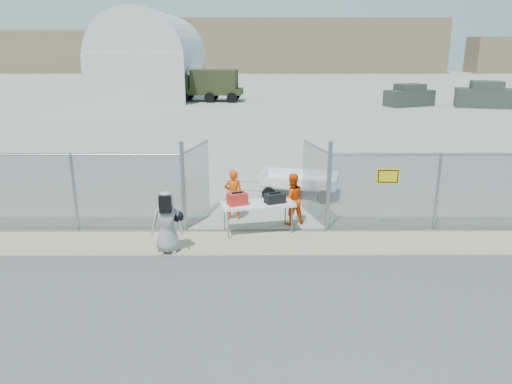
{
  "coord_description": "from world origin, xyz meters",
  "views": [
    {
      "loc": [
        -0.05,
        -11.14,
        5.04
      ],
      "look_at": [
        0.0,
        2.0,
        1.1
      ],
      "focal_mm": 35.0,
      "sensor_mm": 36.0,
      "label": 1
    }
  ],
  "objects_px": {
    "security_worker_right": "(292,199)",
    "utility_trailer": "(299,184)",
    "security_worker_left": "(234,194)",
    "folding_table": "(258,218)",
    "visitor": "(167,222)"
  },
  "relations": [
    {
      "from": "security_worker_left",
      "to": "utility_trailer",
      "type": "relative_size",
      "value": 0.45
    },
    {
      "from": "security_worker_left",
      "to": "security_worker_right",
      "type": "height_order",
      "value": "security_worker_right"
    },
    {
      "from": "security_worker_left",
      "to": "visitor",
      "type": "bearing_deg",
      "value": 61.82
    },
    {
      "from": "visitor",
      "to": "utility_trailer",
      "type": "height_order",
      "value": "visitor"
    },
    {
      "from": "security_worker_left",
      "to": "visitor",
      "type": "xyz_separation_m",
      "value": [
        -1.54,
        -2.49,
        0.05
      ]
    },
    {
      "from": "security_worker_left",
      "to": "utility_trailer",
      "type": "bearing_deg",
      "value": -129.03
    },
    {
      "from": "security_worker_left",
      "to": "utility_trailer",
      "type": "distance_m",
      "value": 3.19
    },
    {
      "from": "folding_table",
      "to": "utility_trailer",
      "type": "xyz_separation_m",
      "value": [
        1.44,
        3.44,
        -0.01
      ]
    },
    {
      "from": "folding_table",
      "to": "security_worker_left",
      "type": "height_order",
      "value": "security_worker_left"
    },
    {
      "from": "visitor",
      "to": "utility_trailer",
      "type": "bearing_deg",
      "value": 47.96
    },
    {
      "from": "utility_trailer",
      "to": "security_worker_right",
      "type": "bearing_deg",
      "value": -86.45
    },
    {
      "from": "utility_trailer",
      "to": "visitor",
      "type": "bearing_deg",
      "value": -114.48
    },
    {
      "from": "security_worker_left",
      "to": "utility_trailer",
      "type": "height_order",
      "value": "security_worker_left"
    },
    {
      "from": "security_worker_right",
      "to": "utility_trailer",
      "type": "distance_m",
      "value": 2.85
    },
    {
      "from": "folding_table",
      "to": "security_worker_right",
      "type": "distance_m",
      "value": 1.22
    }
  ]
}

